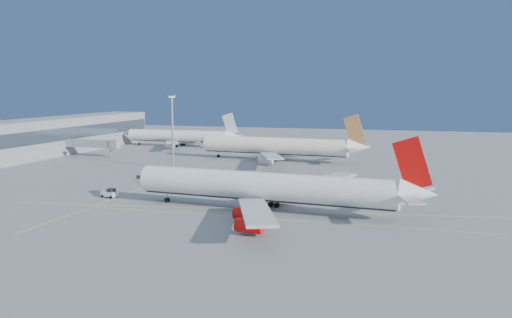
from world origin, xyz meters
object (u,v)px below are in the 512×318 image
Objects in this scene: airliner_etihad at (278,146)px; pushback_tug at (110,193)px; light_mast at (172,125)px; airliner_virgin at (269,187)px; airliner_third at (180,136)px.

airliner_etihad reaches higher than pushback_tug.
pushback_tug is at bearing -83.03° from light_mast.
light_mast is at bearing 136.92° from airliner_virgin.
airliner_third is (-57.12, 37.27, -0.66)m from airliner_etihad.
airliner_etihad is 1.16× the size of airliner_third.
airliner_third reaches higher than pushback_tug.
airliner_etihad is 43.64m from light_mast.
airliner_third is 124.94m from pushback_tug.
pushback_tug is at bearing 179.93° from airliner_virgin.
light_mast reaches higher than pushback_tug.
light_mast is (-29.16, -31.11, 9.29)m from airliner_etihad.
airliner_virgin is 1.05× the size of airliner_etihad.
light_mast is at bearing -127.62° from airliner_etihad.
light_mast is at bearing -66.88° from airliner_third.
light_mast is (-49.40, 55.85, 9.39)m from airliner_virgin.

